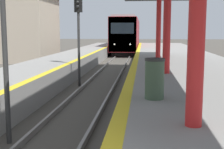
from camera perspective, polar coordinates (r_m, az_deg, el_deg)
The scene contains 4 objects.
train at distance 38.88m, azimuth 2.72°, elevation 7.28°, with size 2.80×16.75×4.29m.
signal_near at distance 7.56m, azimuth -19.34°, elevation 10.86°, with size 0.36×0.31×4.43m.
signal_mid at distance 14.98m, azimuth -6.16°, elevation 9.61°, with size 0.36×0.31×4.43m.
trash_bin at distance 7.46m, azimuth 7.78°, elevation -0.75°, with size 0.48×0.48×0.97m.
Camera 1 is at (2.08, -2.53, 2.66)m, focal length 50.00 mm.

